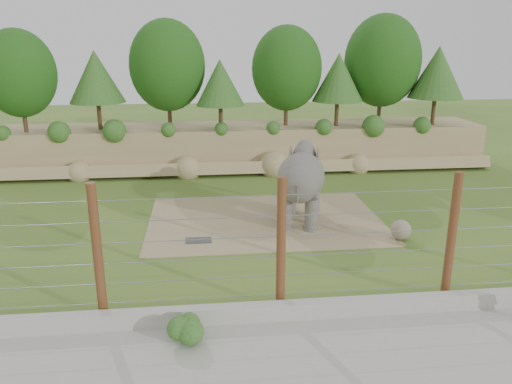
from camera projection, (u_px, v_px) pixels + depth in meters
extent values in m
plane|color=#496B26|center=(262.00, 248.00, 18.80)|extent=(90.00, 90.00, 0.00)
cube|color=#9A8E5F|center=(237.00, 145.00, 30.79)|extent=(30.00, 4.00, 2.50)
cube|color=#9A8E5F|center=(240.00, 169.00, 28.87)|extent=(30.00, 1.37, 1.07)
cylinder|color=#3F2B19|center=(25.00, 117.00, 27.98)|extent=(0.24, 0.24, 1.75)
sphere|color=#1D480F|center=(19.00, 73.00, 27.28)|extent=(4.00, 4.00, 4.00)
cylinder|color=#3F2B19|center=(99.00, 116.00, 28.89)|extent=(0.24, 0.24, 1.58)
sphere|color=#1D480F|center=(96.00, 78.00, 28.26)|extent=(3.60, 3.60, 3.60)
cylinder|color=#3F2B19|center=(170.00, 111.00, 29.73)|extent=(0.24, 0.24, 1.92)
sphere|color=#1D480F|center=(167.00, 65.00, 28.96)|extent=(4.40, 4.40, 4.40)
cylinder|color=#3F2B19|center=(221.00, 117.00, 28.97)|extent=(0.24, 0.24, 1.40)
sphere|color=#1D480F|center=(220.00, 84.00, 28.41)|extent=(3.20, 3.20, 3.20)
cylinder|color=#3F2B19|center=(286.00, 110.00, 30.27)|extent=(0.24, 0.24, 1.82)
sphere|color=#1D480F|center=(287.00, 68.00, 29.55)|extent=(4.16, 4.16, 4.16)
cylinder|color=#3F2B19|center=(337.00, 113.00, 30.06)|extent=(0.24, 0.24, 1.50)
sphere|color=#1D480F|center=(338.00, 79.00, 29.46)|extent=(3.44, 3.44, 3.44)
cylinder|color=#3F2B19|center=(379.00, 106.00, 31.24)|extent=(0.24, 0.24, 2.03)
sphere|color=#1D480F|center=(383.00, 61.00, 30.43)|extent=(4.64, 4.64, 4.64)
cylinder|color=#3F2B19|center=(433.00, 111.00, 30.47)|extent=(0.24, 0.24, 1.64)
sphere|color=#1D480F|center=(437.00, 74.00, 29.81)|extent=(3.76, 3.76, 3.76)
cube|color=tan|center=(265.00, 220.00, 21.70)|extent=(10.00, 7.00, 0.02)
cube|color=#262628|center=(199.00, 240.00, 19.42)|extent=(1.00, 0.60, 0.03)
sphere|color=gray|center=(401.00, 230.00, 19.45)|extent=(0.79, 0.79, 0.79)
cube|color=#AEACA3|center=(283.00, 311.00, 13.98)|extent=(26.00, 0.35, 0.50)
cube|color=#AEACA3|center=(296.00, 362.00, 12.15)|extent=(26.00, 4.00, 0.01)
cylinder|color=brown|center=(98.00, 254.00, 13.42)|extent=(0.26, 0.26, 4.00)
cylinder|color=brown|center=(281.00, 246.00, 13.94)|extent=(0.26, 0.26, 4.00)
cylinder|color=brown|center=(451.00, 239.00, 14.45)|extent=(0.26, 0.26, 4.00)
cylinder|color=gray|center=(280.00, 294.00, 14.38)|extent=(20.00, 0.02, 0.02)
cylinder|color=gray|center=(281.00, 275.00, 14.20)|extent=(20.00, 0.02, 0.02)
cylinder|color=gray|center=(281.00, 256.00, 14.02)|extent=(20.00, 0.02, 0.02)
cylinder|color=gray|center=(281.00, 236.00, 13.85)|extent=(20.00, 0.02, 0.02)
cylinder|color=gray|center=(282.00, 216.00, 13.67)|extent=(20.00, 0.02, 0.02)
cylinder|color=gray|center=(282.00, 195.00, 13.50)|extent=(20.00, 0.02, 0.02)
sphere|color=#26541F|center=(184.00, 328.00, 12.89)|extent=(0.77, 0.77, 0.77)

